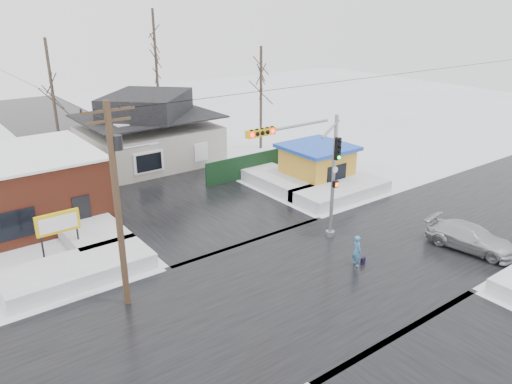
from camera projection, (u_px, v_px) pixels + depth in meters
ground at (314, 280)px, 23.95m from camera, size 120.00×120.00×0.00m
road_ns at (314, 279)px, 23.95m from camera, size 10.00×120.00×0.02m
road_ew at (314, 279)px, 23.95m from camera, size 120.00×10.00×0.02m
snowbank_nw at (78, 270)px, 24.01m from camera, size 7.00×3.00×0.80m
snowbank_ne at (341, 191)px, 34.09m from camera, size 7.00×3.00×0.80m
snowbank_nside_w at (84, 225)px, 28.87m from camera, size 3.00×8.00×0.80m
snowbank_nside_e at (273, 177)px, 36.71m from camera, size 3.00×8.00×0.80m
traffic_signal at (313, 165)px, 25.92m from camera, size 6.05×0.68×7.00m
utility_pole at (118, 195)px, 20.31m from camera, size 3.15×0.44×9.00m
marquee_sign at (58, 224)px, 25.33m from camera, size 2.20×0.21×2.55m
house at (149, 132)px, 40.60m from camera, size 10.40×8.40×5.76m
kiosk at (317, 164)px, 36.23m from camera, size 4.60×4.60×2.88m
fence at (251, 166)px, 37.74m from camera, size 8.00×0.12×1.80m
tree_far_left at (49, 65)px, 38.33m from camera, size 3.00×3.00×10.00m
tree_far_mid at (154, 37)px, 44.86m from camera, size 3.00×3.00×12.00m
tree_far_right at (261, 68)px, 43.08m from camera, size 3.00×3.00×9.00m
pedestrian at (357, 251)px, 24.94m from camera, size 0.55×0.69×1.64m
car at (471, 238)px, 26.66m from camera, size 2.68×4.94×1.36m
shopping_bag at (363, 261)px, 25.30m from camera, size 0.30×0.16×0.35m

